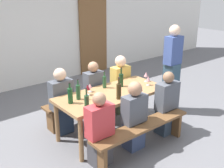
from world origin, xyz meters
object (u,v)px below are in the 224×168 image
wooden_door (93,36)px  tasting_table (112,97)px  wine_glass_3 (90,86)px  wine_glass_4 (146,75)px  wine_bottle_5 (87,102)px  seated_guest_far_1 (94,94)px  bench_near (142,131)px  wine_bottle_0 (104,82)px  wine_glass_2 (88,87)px  bench_far (88,101)px  wine_bottle_4 (119,91)px  seated_guest_far_0 (62,103)px  wine_bottle_1 (78,92)px  seated_guest_near_2 (166,105)px  seated_guest_far_2 (120,85)px  standing_host (172,70)px  wine_bottle_3 (121,80)px  seated_guest_near_1 (134,117)px  wine_glass_0 (141,88)px  wine_glass_1 (148,79)px  wine_bottle_2 (70,95)px  seated_guest_near_0 (100,132)px

wooden_door → tasting_table: size_ratio=1.13×
wine_glass_3 → wine_glass_4: 1.11m
wine_bottle_5 → seated_guest_far_1: size_ratio=0.28×
bench_near → wine_bottle_0: (0.04, 0.97, 0.51)m
wine_glass_4 → wine_glass_2: bearing=174.2°
tasting_table → wine_glass_2: 0.45m
bench_far → wine_bottle_4: 1.12m
seated_guest_far_0 → wine_bottle_1: bearing=6.9°
wine_bottle_0 → wine_bottle_1: 0.64m
wine_bottle_1 → seated_guest_far_1: (0.61, 0.45, -0.33)m
bench_near → seated_guest_near_2: bearing=11.7°
tasting_table → bench_near: bearing=-90.0°
seated_guest_far_2 → standing_host: 1.04m
wine_bottle_5 → seated_guest_far_0: 0.89m
tasting_table → wine_bottle_1: wine_bottle_1 is taller
wine_bottle_3 → seated_guest_far_0: 1.09m
wine_glass_2 → wine_glass_4: (1.20, -0.12, -0.00)m
tasting_table → seated_guest_near_2: seated_guest_near_2 is taller
wine_bottle_4 → seated_guest_near_1: wine_bottle_4 is taller
wooden_door → wine_glass_0: wooden_door is taller
bench_near → wine_bottle_0: 1.10m
bench_far → wine_glass_1: 1.22m
wooden_door → wine_glass_1: wooden_door is taller
tasting_table → seated_guest_near_1: bearing=-92.4°
wine_bottle_2 → wine_glass_1: size_ratio=1.93×
wine_bottle_1 → wine_glass_3: bearing=24.7°
wine_glass_3 → tasting_table: bearing=-44.7°
wine_bottle_4 → wine_glass_2: size_ratio=1.95×
wine_bottle_5 → standing_host: standing_host is taller
bench_far → wine_bottle_3: (0.31, -0.58, 0.52)m
seated_guest_near_2 → seated_guest_far_1: bearing=31.7°
seated_guest_near_1 → wine_glass_2: bearing=25.3°
wine_bottle_4 → seated_guest_near_0: 0.76m
wine_glass_0 → seated_guest_near_0: seated_guest_near_0 is taller
wine_glass_2 → seated_guest_near_0: 0.87m
wine_bottle_2 → wine_bottle_3: (1.06, 0.07, -0.00)m
wine_glass_2 → seated_guest_near_2: seated_guest_near_2 is taller
wine_glass_4 → seated_guest_near_1: size_ratio=0.16×
wine_bottle_4 → wine_glass_1: 0.81m
wine_glass_0 → wine_glass_3: wine_glass_0 is taller
tasting_table → seated_guest_near_1: size_ratio=1.70×
wine_bottle_1 → bench_far: bearing=46.2°
bench_far → seated_guest_near_0: seated_guest_near_0 is taller
wine_bottle_0 → wine_bottle_2: wine_bottle_2 is taller
wine_bottle_4 → standing_host: standing_host is taller
wine_bottle_3 → seated_guest_near_1: bearing=-115.7°
wine_glass_1 → seated_guest_near_1: seated_guest_near_1 is taller
wine_bottle_5 → wine_glass_3: 0.67m
bench_far → wine_bottle_5: bearing=-124.7°
standing_host → wine_glass_4: bearing=-6.7°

